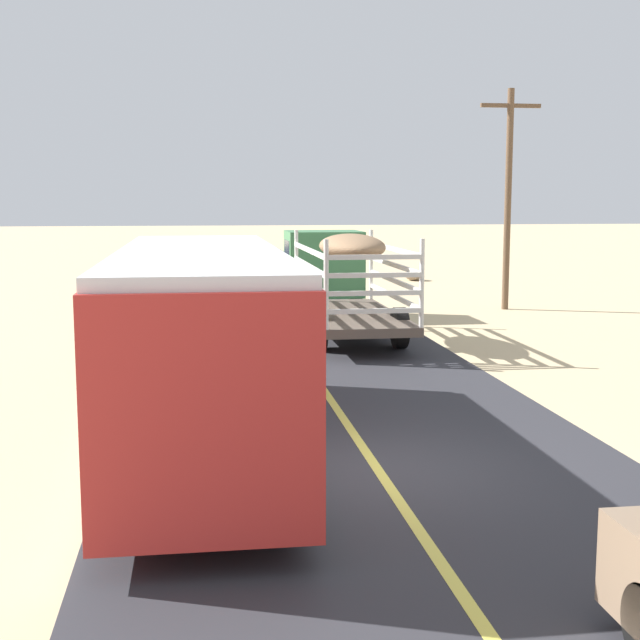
{
  "coord_description": "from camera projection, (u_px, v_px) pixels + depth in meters",
  "views": [
    {
      "loc": [
        -2.61,
        -12.31,
        4.0
      ],
      "look_at": [
        0.0,
        6.01,
        1.42
      ],
      "focal_mm": 48.9,
      "sensor_mm": 36.0,
      "label": 1
    }
  ],
  "objects": [
    {
      "name": "ground_plane",
      "position": [
        377.0,
        469.0,
        12.99
      ],
      "size": [
        240.0,
        240.0,
        0.0
      ],
      "primitive_type": "plane",
      "color": "#CCB284"
    },
    {
      "name": "road_surface",
      "position": [
        377.0,
        469.0,
        12.99
      ],
      "size": [
        8.0,
        120.0,
        0.02
      ],
      "primitive_type": "cube",
      "color": "#2D2D33",
      "rests_on": "ground"
    },
    {
      "name": "road_centre_line",
      "position": [
        377.0,
        468.0,
        12.98
      ],
      "size": [
        0.16,
        117.6,
        0.0
      ],
      "primitive_type": "cube",
      "color": "#D8CC4C",
      "rests_on": "road_surface"
    },
    {
      "name": "livestock_truck",
      "position": [
        334.0,
        269.0,
        27.49
      ],
      "size": [
        2.53,
        9.7,
        3.02
      ],
      "color": "#3F7F4C",
      "rests_on": "road_surface"
    },
    {
      "name": "bus",
      "position": [
        201.0,
        343.0,
        13.74
      ],
      "size": [
        2.54,
        10.0,
        3.21
      ],
      "color": "red",
      "rests_on": "road_surface"
    },
    {
      "name": "car_far",
      "position": [
        197.0,
        260.0,
        47.54
      ],
      "size": [
        1.8,
        4.4,
        1.46
      ],
      "color": "silver",
      "rests_on": "road_surface"
    },
    {
      "name": "power_pole_mid",
      "position": [
        508.0,
        192.0,
        31.25
      ],
      "size": [
        2.2,
        0.24,
        7.87
      ],
      "color": "brown",
      "rests_on": "ground"
    },
    {
      "name": "boulder_far_horizon",
      "position": [
        414.0,
        275.0,
        42.95
      ],
      "size": [
        0.84,
        1.09,
        0.53
      ],
      "primitive_type": "ellipsoid",
      "color": "#84705B",
      "rests_on": "ground"
    }
  ]
}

